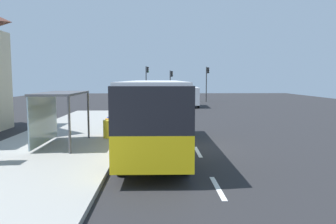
# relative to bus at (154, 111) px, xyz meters

# --- Properties ---
(ground_plane) EXTENTS (56.00, 92.00, 0.04)m
(ground_plane) POSITION_rel_bus_xyz_m (1.71, 14.72, -1.86)
(ground_plane) COLOR #262628
(sidewalk_platform) EXTENTS (6.20, 30.00, 0.18)m
(sidewalk_platform) POSITION_rel_bus_xyz_m (-4.69, 2.72, -1.75)
(sidewalk_platform) COLOR #999993
(sidewalk_platform) RESTS_ON ground
(lane_stripe_seg_0) EXTENTS (0.16, 2.20, 0.01)m
(lane_stripe_seg_0) POSITION_rel_bus_xyz_m (1.96, -5.28, -1.84)
(lane_stripe_seg_0) COLOR silver
(lane_stripe_seg_0) RESTS_ON ground
(lane_stripe_seg_1) EXTENTS (0.16, 2.20, 0.01)m
(lane_stripe_seg_1) POSITION_rel_bus_xyz_m (1.96, -0.28, -1.84)
(lane_stripe_seg_1) COLOR silver
(lane_stripe_seg_1) RESTS_ON ground
(lane_stripe_seg_2) EXTENTS (0.16, 2.20, 0.01)m
(lane_stripe_seg_2) POSITION_rel_bus_xyz_m (1.96, 4.72, -1.84)
(lane_stripe_seg_2) COLOR silver
(lane_stripe_seg_2) RESTS_ON ground
(lane_stripe_seg_3) EXTENTS (0.16, 2.20, 0.01)m
(lane_stripe_seg_3) POSITION_rel_bus_xyz_m (1.96, 9.72, -1.84)
(lane_stripe_seg_3) COLOR silver
(lane_stripe_seg_3) RESTS_ON ground
(lane_stripe_seg_4) EXTENTS (0.16, 2.20, 0.01)m
(lane_stripe_seg_4) POSITION_rel_bus_xyz_m (1.96, 14.72, -1.84)
(lane_stripe_seg_4) COLOR silver
(lane_stripe_seg_4) RESTS_ON ground
(lane_stripe_seg_5) EXTENTS (0.16, 2.20, 0.01)m
(lane_stripe_seg_5) POSITION_rel_bus_xyz_m (1.96, 19.72, -1.84)
(lane_stripe_seg_5) COLOR silver
(lane_stripe_seg_5) RESTS_ON ground
(lane_stripe_seg_6) EXTENTS (0.16, 2.20, 0.01)m
(lane_stripe_seg_6) POSITION_rel_bus_xyz_m (1.96, 24.72, -1.84)
(lane_stripe_seg_6) COLOR silver
(lane_stripe_seg_6) RESTS_ON ground
(lane_stripe_seg_7) EXTENTS (0.16, 2.20, 0.01)m
(lane_stripe_seg_7) POSITION_rel_bus_xyz_m (1.96, 29.72, -1.84)
(lane_stripe_seg_7) COLOR silver
(lane_stripe_seg_7) RESTS_ON ground
(bus) EXTENTS (2.60, 11.03, 3.21)m
(bus) POSITION_rel_bus_xyz_m (0.00, 0.00, 0.00)
(bus) COLOR yellow
(bus) RESTS_ON ground
(white_van) EXTENTS (2.20, 5.27, 2.30)m
(white_van) POSITION_rel_bus_xyz_m (3.91, 23.99, -0.50)
(white_van) COLOR silver
(white_van) RESTS_ON ground
(sedan_near) EXTENTS (2.04, 4.49, 1.52)m
(sedan_near) POSITION_rel_bus_xyz_m (4.02, 34.12, -1.05)
(sedan_near) COLOR #B7B7BC
(sedan_near) RESTS_ON ground
(recycling_bin_yellow) EXTENTS (0.52, 0.52, 0.95)m
(recycling_bin_yellow) POSITION_rel_bus_xyz_m (-2.49, 2.45, -1.19)
(recycling_bin_yellow) COLOR yellow
(recycling_bin_yellow) RESTS_ON sidewalk_platform
(recycling_bin_orange) EXTENTS (0.52, 0.52, 0.95)m
(recycling_bin_orange) POSITION_rel_bus_xyz_m (-2.49, 3.15, -1.19)
(recycling_bin_orange) COLOR orange
(recycling_bin_orange) RESTS_ON sidewalk_platform
(recycling_bin_blue) EXTENTS (0.52, 0.52, 0.95)m
(recycling_bin_blue) POSITION_rel_bus_xyz_m (-2.49, 3.85, -1.19)
(recycling_bin_blue) COLOR blue
(recycling_bin_blue) RESTS_ON sidewalk_platform
(recycling_bin_green) EXTENTS (0.52, 0.52, 0.95)m
(recycling_bin_green) POSITION_rel_bus_xyz_m (-2.49, 4.55, -1.19)
(recycling_bin_green) COLOR green
(recycling_bin_green) RESTS_ON sidewalk_platform
(traffic_light_near_side) EXTENTS (0.49, 0.28, 5.00)m
(traffic_light_near_side) POSITION_rel_bus_xyz_m (7.21, 32.12, 1.48)
(traffic_light_near_side) COLOR #2D2D2D
(traffic_light_near_side) RESTS_ON ground
(traffic_light_far_side) EXTENTS (0.49, 0.28, 5.09)m
(traffic_light_far_side) POSITION_rel_bus_xyz_m (-1.39, 32.92, 1.54)
(traffic_light_far_side) COLOR #2D2D2D
(traffic_light_far_side) RESTS_ON ground
(traffic_light_median) EXTENTS (0.49, 0.28, 4.51)m
(traffic_light_median) POSITION_rel_bus_xyz_m (2.12, 33.72, 1.18)
(traffic_light_median) COLOR #2D2D2D
(traffic_light_median) RESTS_ON ground
(bus_shelter) EXTENTS (1.80, 4.00, 2.50)m
(bus_shelter) POSITION_rel_bus_xyz_m (-4.70, 0.67, 0.25)
(bus_shelter) COLOR #4C4C51
(bus_shelter) RESTS_ON sidewalk_platform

